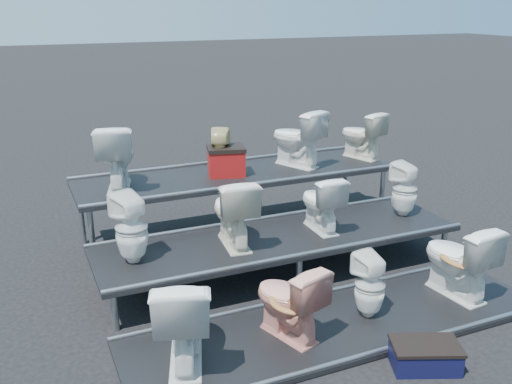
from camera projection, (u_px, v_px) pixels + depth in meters
name	position (u px, v px, depth m)	size (l,w,h in m)	color
ground	(280.00, 272.00, 6.65)	(80.00, 80.00, 0.00)	black
tier_front	(338.00, 325.00, 5.51)	(4.20, 1.20, 0.06)	black
tier_mid	(280.00, 254.00, 6.58)	(4.20, 1.20, 0.46)	black
tier_back	(238.00, 203.00, 7.65)	(4.20, 1.20, 0.86)	black
toilet_0	(183.00, 317.00, 4.79)	(0.47, 0.83, 0.85)	white
toilet_1	(288.00, 300.00, 5.18)	(0.41, 0.72, 0.73)	tan
toilet_2	(370.00, 285.00, 5.53)	(0.30, 0.30, 0.66)	white
toilet_3	(458.00, 259.00, 5.91)	(0.45, 0.79, 0.81)	white
toilet_4	(131.00, 228.00, 5.76)	(0.33, 0.34, 0.74)	white
toilet_5	(233.00, 211.00, 6.17)	(0.43, 0.76, 0.77)	silver
toilet_6	(321.00, 202.00, 6.60)	(0.37, 0.65, 0.67)	white
toilet_7	(405.00, 189.00, 7.05)	(0.30, 0.31, 0.68)	white
toilet_8	(116.00, 156.00, 6.80)	(0.44, 0.77, 0.79)	white
toilet_9	(220.00, 152.00, 7.32)	(0.27, 0.28, 0.61)	#CABA7F
toilet_10	(297.00, 138.00, 7.71)	(0.43, 0.76, 0.78)	white
toilet_11	(361.00, 135.00, 8.13)	(0.38, 0.66, 0.67)	silver
red_crate	(226.00, 163.00, 7.37)	(0.46, 0.36, 0.33)	maroon
step_stool	(425.00, 357.00, 4.90)	(0.56, 0.34, 0.20)	black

